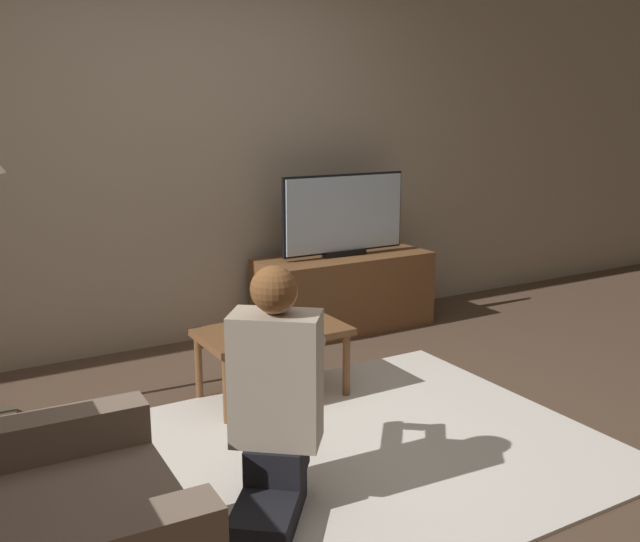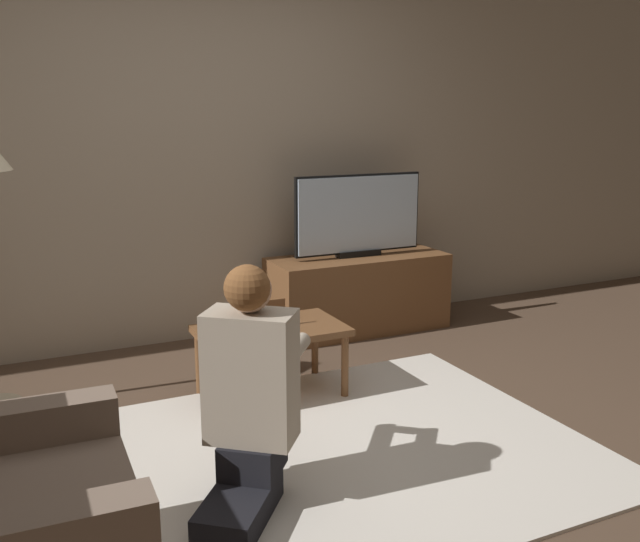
% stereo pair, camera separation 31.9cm
% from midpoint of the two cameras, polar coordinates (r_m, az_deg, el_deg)
% --- Properties ---
extents(ground_plane, '(10.00, 10.00, 0.00)m').
position_cam_midpoint_polar(ground_plane, '(3.31, 2.92, -14.73)').
color(ground_plane, brown).
extents(wall_back, '(10.00, 0.06, 2.60)m').
position_cam_midpoint_polar(wall_back, '(4.72, -8.26, 9.97)').
color(wall_back, tan).
rests_on(wall_back, ground_plane).
extents(rug, '(2.42, 1.83, 0.02)m').
position_cam_midpoint_polar(rug, '(3.30, 2.92, -14.60)').
color(rug, silver).
rests_on(rug, ground_plane).
extents(tv_stand, '(1.25, 0.47, 0.53)m').
position_cam_midpoint_polar(tv_stand, '(5.00, 4.87, -1.80)').
color(tv_stand, brown).
rests_on(tv_stand, ground_plane).
extents(tv, '(0.94, 0.08, 0.56)m').
position_cam_midpoint_polar(tv, '(4.89, 4.98, 4.48)').
color(tv, black).
rests_on(tv, tv_stand).
extents(coffee_table, '(0.77, 0.46, 0.39)m').
position_cam_midpoint_polar(coffee_table, '(3.81, -1.54, -5.24)').
color(coffee_table, brown).
rests_on(coffee_table, ground_plane).
extents(person_kneeling, '(0.69, 0.77, 0.96)m').
position_cam_midpoint_polar(person_kneeling, '(2.77, -2.31, -9.63)').
color(person_kneeling, black).
rests_on(person_kneeling, rug).
extents(picture_frame, '(0.11, 0.01, 0.15)m').
position_cam_midpoint_polar(picture_frame, '(3.78, -1.19, -3.40)').
color(picture_frame, brown).
rests_on(picture_frame, coffee_table).
extents(remote, '(0.04, 0.15, 0.02)m').
position_cam_midpoint_polar(remote, '(3.65, -3.05, -5.10)').
color(remote, black).
rests_on(remote, coffee_table).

